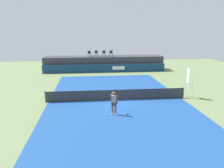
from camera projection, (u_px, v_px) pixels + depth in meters
The scene contains 14 objects.
ground_plane at pixel (113, 91), 23.04m from camera, with size 48.00×48.00×0.00m, color #6B7F51.
court_inner at pixel (117, 100), 20.14m from camera, with size 12.00×22.00×0.00m, color #1C478C.
sponsor_wall at pixel (105, 68), 33.05m from camera, with size 18.00×0.22×1.20m.
spectator_platform at pixel (104, 63), 34.67m from camera, with size 18.00×2.80×2.20m, color #38383D.
spectator_chair_far_left at pixel (89, 53), 33.80m from camera, with size 0.47×0.47×0.89m.
spectator_chair_left at pixel (96, 53), 34.27m from camera, with size 0.46×0.46×0.89m.
spectator_chair_center at pixel (104, 53), 34.25m from camera, with size 0.47×0.47×0.89m.
spectator_chair_right at pixel (111, 53), 34.20m from camera, with size 0.47×0.47×0.89m.
umpire_chair at pixel (189, 81), 20.46m from camera, with size 0.47×0.47×2.76m.
tennis_net at pixel (117, 95), 20.03m from camera, with size 12.40×0.02×0.95m, color #2D2D2D.
net_post_near at pixel (45, 97), 19.37m from camera, with size 0.10×0.10×1.00m, color #4C4C51.
net_post_far at pixel (183, 93), 20.68m from camera, with size 0.10×0.10×1.00m, color #4C4C51.
tennis_player at pixel (114, 102), 16.46m from camera, with size 0.60×1.26×1.77m.
tennis_ball at pixel (94, 86), 25.19m from camera, with size 0.07×0.07×0.07m, color #D8EA33.
Camera 1 is at (-2.50, -19.09, 6.11)m, focal length 36.06 mm.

